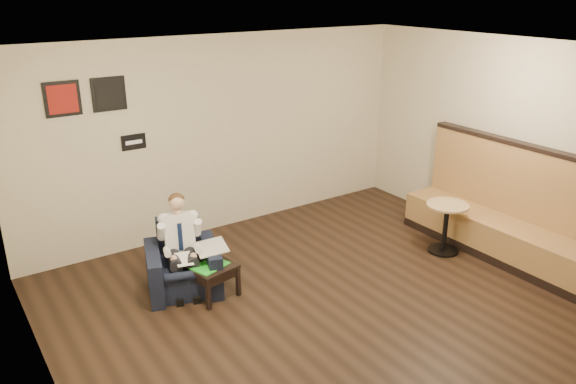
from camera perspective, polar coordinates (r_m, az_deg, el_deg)
ground at (r=6.35m, az=6.87°, el=-12.46°), size 6.00×6.00×0.00m
wall_back at (r=8.09m, az=-6.66°, el=5.78°), size 6.00×0.02×2.80m
wall_left at (r=4.50m, az=-23.08°, el=-8.29°), size 0.02×6.00×2.80m
wall_right at (r=7.94m, az=24.06°, el=3.82°), size 0.02×6.00×2.80m
ceiling at (r=5.37m, az=8.16°, el=13.46°), size 6.00×6.00×0.02m
seating_sign at (r=7.57m, az=-15.41°, el=4.92°), size 0.32×0.02×0.20m
art_print_left at (r=7.22m, az=-21.94°, el=8.76°), size 0.42×0.03×0.42m
art_print_right at (r=7.35m, az=-17.74°, el=9.46°), size 0.42×0.03×0.42m
armchair at (r=6.75m, az=-10.68°, el=-6.68°), size 1.03×1.03×0.80m
seated_man at (r=6.59m, az=-10.66°, el=-5.94°), size 0.73×0.90×1.09m
lap_papers at (r=6.54m, az=-10.53°, el=-6.71°), size 0.24×0.29×0.01m
newspaper at (r=6.64m, az=-7.80°, el=-5.57°), size 0.44×0.51×0.01m
side_table at (r=6.65m, az=-7.75°, el=-8.86°), size 0.57×0.57×0.40m
green_folder at (r=6.53m, az=-7.93°, el=-7.43°), size 0.47×0.40×0.01m
coffee_mug at (r=6.70m, az=-7.32°, el=-6.28°), size 0.09×0.09×0.08m
smartphone at (r=6.68m, az=-8.28°, el=-6.78°), size 0.12×0.06×0.01m
banquette at (r=7.85m, az=21.31°, el=-1.10°), size 0.69×2.88×1.47m
cafe_table at (r=7.84m, az=15.69°, el=-3.54°), size 0.68×0.68×0.69m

